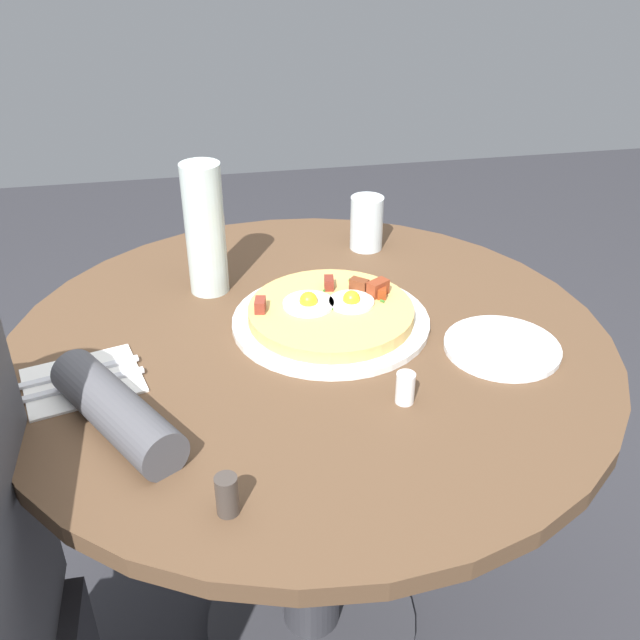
# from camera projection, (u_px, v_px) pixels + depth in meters

# --- Properties ---
(ground_plane) EXTENTS (6.00, 6.00, 0.00)m
(ground_plane) POSITION_uv_depth(u_px,v_px,m) (312.00, 622.00, 1.58)
(ground_plane) COLOR #2D2D33
(dining_table) EXTENTS (1.02, 1.02, 0.75)m
(dining_table) POSITION_uv_depth(u_px,v_px,m) (310.00, 420.00, 1.29)
(dining_table) COLOR brown
(dining_table) RESTS_ON ground_plane
(pizza_plate) EXTENTS (0.34, 0.34, 0.01)m
(pizza_plate) POSITION_uv_depth(u_px,v_px,m) (331.00, 321.00, 1.23)
(pizza_plate) COLOR white
(pizza_plate) RESTS_ON dining_table
(breakfast_pizza) EXTENTS (0.28, 0.28, 0.05)m
(breakfast_pizza) POSITION_uv_depth(u_px,v_px,m) (331.00, 311.00, 1.22)
(breakfast_pizza) COLOR tan
(breakfast_pizza) RESTS_ON pizza_plate
(bread_plate) EXTENTS (0.19, 0.19, 0.01)m
(bread_plate) POSITION_uv_depth(u_px,v_px,m) (502.00, 347.00, 1.16)
(bread_plate) COLOR white
(bread_plate) RESTS_ON dining_table
(napkin) EXTENTS (0.18, 0.20, 0.00)m
(napkin) POSITION_uv_depth(u_px,v_px,m) (83.00, 380.00, 1.08)
(napkin) COLOR white
(napkin) RESTS_ON dining_table
(fork) EXTENTS (0.06, 0.18, 0.00)m
(fork) POSITION_uv_depth(u_px,v_px,m) (84.00, 384.00, 1.07)
(fork) COLOR silver
(fork) RESTS_ON napkin
(knife) EXTENTS (0.06, 0.18, 0.00)m
(knife) POSITION_uv_depth(u_px,v_px,m) (80.00, 372.00, 1.09)
(knife) COLOR silver
(knife) RESTS_ON napkin
(water_glass) EXTENTS (0.07, 0.07, 0.11)m
(water_glass) POSITION_uv_depth(u_px,v_px,m) (367.00, 223.00, 1.47)
(water_glass) COLOR silver
(water_glass) RESTS_ON dining_table
(water_bottle) EXTENTS (0.07, 0.07, 0.24)m
(water_bottle) POSITION_uv_depth(u_px,v_px,m) (205.00, 230.00, 1.27)
(water_bottle) COLOR silver
(water_bottle) RESTS_ON dining_table
(salt_shaker) EXTENTS (0.03, 0.03, 0.05)m
(salt_shaker) POSITION_uv_depth(u_px,v_px,m) (405.00, 388.00, 1.03)
(salt_shaker) COLOR white
(salt_shaker) RESTS_ON dining_table
(pepper_shaker) EXTENTS (0.03, 0.03, 0.05)m
(pepper_shaker) POSITION_uv_depth(u_px,v_px,m) (227.00, 495.00, 0.84)
(pepper_shaker) COLOR #3F3833
(pepper_shaker) RESTS_ON dining_table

